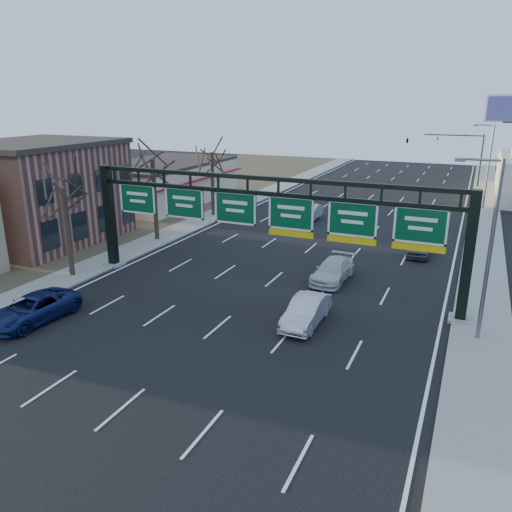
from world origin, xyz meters
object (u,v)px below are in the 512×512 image
at_px(sign_gantry, 265,218).
at_px(car_blue_suv, 33,309).
at_px(car_white_wagon, 333,270).
at_px(car_silver_sedan, 306,311).

height_order(sign_gantry, car_blue_suv, sign_gantry).
bearing_deg(sign_gantry, car_white_wagon, 44.17).
xyz_separation_m(car_silver_sedan, car_white_wagon, (-0.52, 7.13, -0.03)).
relative_size(sign_gantry, car_white_wagon, 5.08).
relative_size(car_silver_sedan, car_white_wagon, 0.92).
distance_m(car_silver_sedan, car_white_wagon, 7.15).
bearing_deg(car_blue_suv, car_silver_sedan, 26.45).
xyz_separation_m(sign_gantry, car_white_wagon, (3.47, 3.38, -3.93)).
bearing_deg(car_blue_suv, sign_gantry, 48.25).
height_order(car_silver_sedan, car_white_wagon, car_silver_sedan).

